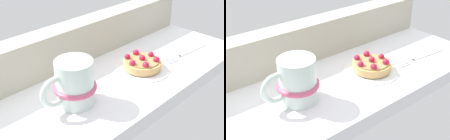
% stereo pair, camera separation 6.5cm
% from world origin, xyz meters
% --- Properties ---
extents(ground_plane, '(0.77, 0.31, 0.04)m').
position_xyz_m(ground_plane, '(0.00, 0.00, -0.02)').
color(ground_plane, white).
extents(window_rail_back, '(0.76, 0.06, 0.10)m').
position_xyz_m(window_rail_back, '(0.00, 0.13, 0.05)').
color(window_rail_back, '#B2AD99').
rests_on(window_rail_back, ground_plane).
extents(dessert_plate, '(0.14, 0.14, 0.01)m').
position_xyz_m(dessert_plate, '(0.07, -0.03, 0.00)').
color(dessert_plate, white).
rests_on(dessert_plate, ground_plane).
extents(raspberry_tart, '(0.10, 0.10, 0.03)m').
position_xyz_m(raspberry_tart, '(0.07, -0.03, 0.02)').
color(raspberry_tart, tan).
rests_on(raspberry_tart, dessert_plate).
extents(coffee_mug, '(0.13, 0.09, 0.10)m').
position_xyz_m(coffee_mug, '(-0.13, -0.02, 0.05)').
color(coffee_mug, silver).
rests_on(coffee_mug, ground_plane).
extents(dessert_fork, '(0.17, 0.03, 0.01)m').
position_xyz_m(dessert_fork, '(0.23, -0.06, 0.00)').
color(dessert_fork, silver).
rests_on(dessert_fork, ground_plane).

